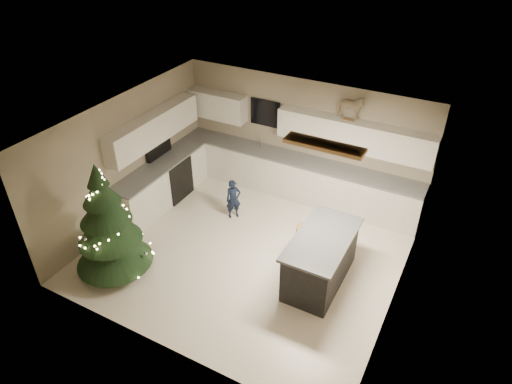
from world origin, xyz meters
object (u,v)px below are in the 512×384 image
bar_stool (306,235)px  christmas_tree (109,230)px  toddler (233,199)px  rocking_horse (350,108)px  island (321,259)px

bar_stool → christmas_tree: (-2.88, -1.90, 0.38)m
toddler → rocking_horse: rocking_horse is taller
island → bar_stool: 0.62m
island → christmas_tree: size_ratio=0.77×
bar_stool → toddler: bearing=164.7°
christmas_tree → rocking_horse: (2.86, 3.88, 1.35)m
bar_stool → toddler: 1.89m
christmas_tree → rocking_horse: size_ratio=3.69×
toddler → rocking_horse: size_ratio=1.45×
bar_stool → toddler: (-1.82, 0.50, -0.10)m
island → bar_stool: size_ratio=2.41×
christmas_tree → bar_stool: bearing=33.4°
christmas_tree → toddler: christmas_tree is taller
christmas_tree → rocking_horse: rocking_horse is taller
island → rocking_horse: size_ratio=2.83×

